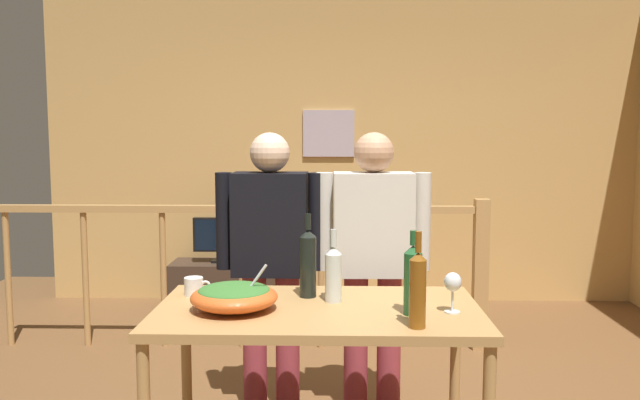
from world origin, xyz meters
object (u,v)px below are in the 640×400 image
object	(u,v)px
wine_bottle_dark	(308,262)
wine_glass	(453,284)
person_standing_right	(373,250)
flat_screen_tv	(223,236)
serving_table	(318,324)
framed_picture	(329,133)
mug_white	(194,286)
wine_bottle_clear	(333,273)
person_standing_left	(270,251)
tv_console	(224,285)
salad_bowl	(234,296)
stair_railing	(312,255)
wine_bottle_green	(413,279)
wine_bottle_amber	(418,288)

from	to	relation	value
wine_bottle_dark	wine_glass	bearing A→B (deg)	-21.99
wine_bottle_dark	person_standing_right	size ratio (longest dim) A/B	0.25
flat_screen_tv	serving_table	world-z (taller)	flat_screen_tv
framed_picture	mug_white	distance (m)	3.07
wine_bottle_clear	person_standing_left	world-z (taller)	person_standing_left
tv_console	salad_bowl	distance (m)	3.01
salad_bowl	person_standing_left	distance (m)	0.75
framed_picture	wine_glass	distance (m)	3.31
serving_table	person_standing_left	world-z (taller)	person_standing_left
wine_bottle_dark	flat_screen_tv	bearing A→B (deg)	107.95
flat_screen_tv	person_standing_right	world-z (taller)	person_standing_right
stair_railing	salad_bowl	xyz separation A→B (m)	(-0.27, -1.85, 0.17)
stair_railing	tv_console	size ratio (longest dim) A/B	3.84
salad_bowl	person_standing_right	bearing A→B (deg)	49.75
serving_table	wine_bottle_clear	bearing A→B (deg)	56.39
wine_bottle_green	person_standing_left	world-z (taller)	person_standing_left
stair_railing	serving_table	size ratio (longest dim) A/B	2.45
flat_screen_tv	wine_bottle_dark	world-z (taller)	wine_bottle_dark
wine_bottle_dark	framed_picture	bearing A→B (deg)	88.88
salad_bowl	wine_bottle_dark	bearing A→B (deg)	37.27
tv_console	flat_screen_tv	size ratio (longest dim) A/B	1.79
tv_console	person_standing_right	distance (m)	2.55
tv_console	stair_railing	bearing A→B (deg)	-52.16
framed_picture	person_standing_left	world-z (taller)	framed_picture
stair_railing	wine_bottle_amber	world-z (taller)	wine_bottle_amber
mug_white	wine_bottle_amber	bearing A→B (deg)	-26.44
serving_table	salad_bowl	world-z (taller)	salad_bowl
stair_railing	person_standing_right	size ratio (longest dim) A/B	2.25
wine_glass	person_standing_left	size ratio (longest dim) A/B	0.11
stair_railing	mug_white	size ratio (longest dim) A/B	27.93
stair_railing	flat_screen_tv	distance (m)	1.30
framed_picture	person_standing_left	size ratio (longest dim) A/B	0.30
flat_screen_tv	person_standing_left	bearing A→B (deg)	-73.47
stair_railing	wine_bottle_clear	distance (m)	1.72
serving_table	wine_bottle_amber	size ratio (longest dim) A/B	3.71
framed_picture	flat_screen_tv	world-z (taller)	framed_picture
framed_picture	wine_bottle_clear	distance (m)	3.09
person_standing_right	person_standing_left	bearing A→B (deg)	-1.10
serving_table	wine_bottle_clear	xyz separation A→B (m)	(0.07, 0.10, 0.21)
tv_console	wine_bottle_dark	bearing A→B (deg)	-72.25
wine_bottle_clear	person_standing_left	distance (m)	0.69
flat_screen_tv	wine_bottle_dark	distance (m)	2.78
person_standing_left	serving_table	bearing A→B (deg)	112.66
tv_console	mug_white	world-z (taller)	mug_white
wine_bottle_amber	mug_white	world-z (taller)	wine_bottle_amber
stair_railing	person_standing_right	bearing A→B (deg)	-71.58
wine_bottle_dark	wine_bottle_clear	bearing A→B (deg)	-35.04
wine_bottle_green	mug_white	bearing A→B (deg)	162.85
serving_table	salad_bowl	bearing A→B (deg)	-172.06
flat_screen_tv	tv_console	bearing A→B (deg)	90.00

